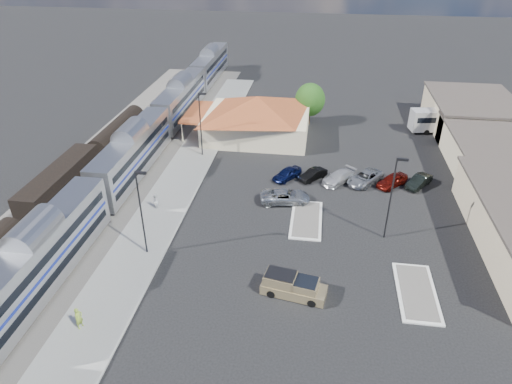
# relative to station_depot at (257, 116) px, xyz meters

# --- Properties ---
(ground) EXTENTS (280.00, 280.00, 0.00)m
(ground) POSITION_rel_station_depot_xyz_m (4.56, -24.00, -3.13)
(ground) COLOR black
(ground) RESTS_ON ground
(railbed) EXTENTS (16.00, 100.00, 0.12)m
(railbed) POSITION_rel_station_depot_xyz_m (-16.44, -16.00, -3.07)
(railbed) COLOR #4C4944
(railbed) RESTS_ON ground
(platform) EXTENTS (5.50, 92.00, 0.18)m
(platform) POSITION_rel_station_depot_xyz_m (-7.44, -18.00, -3.04)
(platform) COLOR gray
(platform) RESTS_ON ground
(passenger_train) EXTENTS (3.00, 104.00, 5.55)m
(passenger_train) POSITION_rel_station_depot_xyz_m (-13.44, -14.70, -0.26)
(passenger_train) COLOR silver
(passenger_train) RESTS_ON ground
(freight_cars) EXTENTS (2.80, 46.00, 4.00)m
(freight_cars) POSITION_rel_station_depot_xyz_m (-19.44, -21.77, -1.21)
(freight_cars) COLOR black
(freight_cars) RESTS_ON ground
(station_depot) EXTENTS (18.35, 12.24, 6.20)m
(station_depot) POSITION_rel_station_depot_xyz_m (0.00, 0.00, 0.00)
(station_depot) COLOR beige
(station_depot) RESTS_ON ground
(buildings_east) EXTENTS (14.40, 51.40, 4.80)m
(buildings_east) POSITION_rel_station_depot_xyz_m (32.56, -9.72, -0.86)
(buildings_east) COLOR #C6B28C
(buildings_east) RESTS_ON ground
(traffic_island_south) EXTENTS (3.30, 7.50, 0.21)m
(traffic_island_south) POSITION_rel_station_depot_xyz_m (8.56, -22.00, -3.03)
(traffic_island_south) COLOR silver
(traffic_island_south) RESTS_ON ground
(traffic_island_north) EXTENTS (3.30, 7.50, 0.21)m
(traffic_island_north) POSITION_rel_station_depot_xyz_m (18.56, -32.00, -3.03)
(traffic_island_north) COLOR silver
(traffic_island_north) RESTS_ON ground
(lamp_plat_s) EXTENTS (1.08, 0.25, 9.00)m
(lamp_plat_s) POSITION_rel_station_depot_xyz_m (-6.34, -30.00, 2.21)
(lamp_plat_s) COLOR black
(lamp_plat_s) RESTS_ON ground
(lamp_plat_n) EXTENTS (1.08, 0.25, 9.00)m
(lamp_plat_n) POSITION_rel_station_depot_xyz_m (-6.34, -8.00, 2.21)
(lamp_plat_n) COLOR black
(lamp_plat_n) RESTS_ON ground
(lamp_lot) EXTENTS (1.08, 0.25, 9.00)m
(lamp_lot) POSITION_rel_station_depot_xyz_m (16.66, -24.00, 2.21)
(lamp_lot) COLOR black
(lamp_lot) RESTS_ON ground
(tree_depot) EXTENTS (4.71, 4.71, 6.63)m
(tree_depot) POSITION_rel_station_depot_xyz_m (7.56, 6.00, 0.89)
(tree_depot) COLOR #382314
(tree_depot) RESTS_ON ground
(pickup_truck) EXTENTS (5.79, 2.95, 1.91)m
(pickup_truck) POSITION_rel_station_depot_xyz_m (8.05, -33.71, -2.23)
(pickup_truck) COLOR tan
(pickup_truck) RESTS_ON ground
(suv) EXTENTS (6.05, 3.47, 1.59)m
(suv) POSITION_rel_station_depot_xyz_m (5.96, -18.64, -2.34)
(suv) COLOR #AEB2B6
(suv) RESTS_ON ground
(coach_bus) EXTENTS (11.38, 4.41, 3.57)m
(coach_bus) POSITION_rel_station_depot_xyz_m (28.56, 5.74, -1.07)
(coach_bus) COLOR silver
(coach_bus) RESTS_ON ground
(person_a) EXTENTS (0.64, 0.80, 1.93)m
(person_a) POSITION_rel_station_depot_xyz_m (-8.23, -39.97, -1.99)
(person_a) COLOR #9AB93A
(person_a) RESTS_ON platform
(person_b) EXTENTS (0.65, 0.83, 1.68)m
(person_b) POSITION_rel_station_depot_xyz_m (-8.26, -22.20, -2.11)
(person_b) COLOR white
(person_b) RESTS_ON platform
(parked_car_a) EXTENTS (3.87, 4.41, 1.44)m
(parked_car_a) POSITION_rel_station_depot_xyz_m (5.70, -12.93, -2.41)
(parked_car_a) COLOR #0C143F
(parked_car_a) RESTS_ON ground
(parked_car_b) EXTENTS (3.70, 3.90, 1.31)m
(parked_car_b) POSITION_rel_station_depot_xyz_m (8.90, -12.63, -2.47)
(parked_car_b) COLOR black
(parked_car_b) RESTS_ON ground
(parked_car_c) EXTENTS (4.72, 5.03, 1.43)m
(parked_car_c) POSITION_rel_station_depot_xyz_m (12.10, -12.93, -2.42)
(parked_car_c) COLOR silver
(parked_car_c) RESTS_ON ground
(parked_car_d) EXTENTS (5.18, 5.70, 1.47)m
(parked_car_d) POSITION_rel_station_depot_xyz_m (15.30, -12.63, -2.39)
(parked_car_d) COLOR #919499
(parked_car_d) RESTS_ON ground
(parked_car_e) EXTENTS (4.37, 4.46, 1.52)m
(parked_car_e) POSITION_rel_station_depot_xyz_m (18.50, -12.93, -2.37)
(parked_car_e) COLOR #66110B
(parked_car_e) RESTS_ON ground
(parked_car_f) EXTENTS (3.77, 4.32, 1.41)m
(parked_car_f) POSITION_rel_station_depot_xyz_m (21.70, -12.63, -2.43)
(parked_car_f) COLOR black
(parked_car_f) RESTS_ON ground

